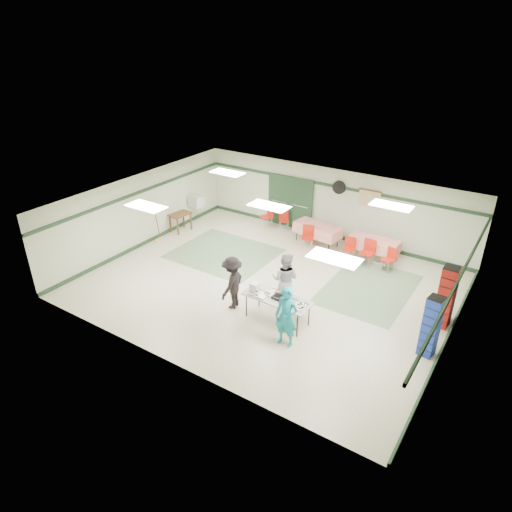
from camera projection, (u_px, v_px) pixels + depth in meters
The scene contains 42 objects.
floor at pixel (268, 284), 14.60m from camera, with size 11.00×11.00×0.00m, color beige.
ceiling at pixel (269, 205), 13.37m from camera, with size 11.00×11.00×0.00m, color white.
wall_back at pixel (331, 203), 17.33m from camera, with size 11.00×11.00×0.00m, color #B6BFA3.
wall_front at pixel (167, 317), 10.64m from camera, with size 11.00×11.00×0.00m, color #B6BFA3.
wall_left at pixel (141, 210), 16.67m from camera, with size 9.00×9.00×0.00m, color #B6BFA3.
wall_right at pixel (457, 300), 11.30m from camera, with size 9.00×9.00×0.00m, color #B6BFA3.
trim_back at pixel (332, 186), 16.99m from camera, with size 11.00×0.06×0.10m, color #1D3521.
baseboard_back at pixel (328, 234), 17.90m from camera, with size 11.00×0.06×0.12m, color #1D3521.
trim_left at pixel (139, 192), 16.33m from camera, with size 9.00×0.06×0.10m, color #1D3521.
baseboard_left at pixel (145, 242), 17.24m from camera, with size 9.00×0.06×0.12m, color #1D3521.
trim_right at pixel (461, 275), 11.00m from camera, with size 9.00×0.06×0.10m, color #1D3521.
baseboard_right at pixel (445, 341), 11.91m from camera, with size 9.00×0.06×0.12m, color #1D3521.
green_patch_a at pixel (224, 253), 16.56m from camera, with size 3.50×3.00×0.01m, color #65805E.
green_patch_b at pixel (368, 289), 14.35m from camera, with size 2.50×3.50×0.01m, color #65805E.
double_door_left at pixel (280, 200), 18.50m from camera, with size 0.90×0.06×2.10m, color gray.
double_door_right at pixel (301, 205), 18.03m from camera, with size 0.90×0.06×2.10m, color gray.
door_frame at pixel (290, 202), 18.25m from camera, with size 2.00×0.03×2.15m, color #1D3521.
wall_fan at pixel (339, 187), 16.82m from camera, with size 0.50×0.50×0.10m, color black.
scroll_banner at pixel (369, 199), 16.33m from camera, with size 0.80×0.02×0.60m, color tan.
serving_table at pixel (277, 299), 12.51m from camera, with size 1.95×0.85×0.76m.
sheet_tray_right at pixel (295, 305), 12.15m from camera, with size 0.61×0.46×0.02m, color silver.
sheet_tray_mid at pixel (277, 295), 12.61m from camera, with size 0.58×0.44×0.02m, color silver.
sheet_tray_left at pixel (259, 294), 12.65m from camera, with size 0.53×0.40×0.02m, color silver.
baking_pan at pixel (281, 298), 12.40m from camera, with size 0.46×0.29×0.08m, color black.
foam_box_stack at pixel (255, 286), 12.81m from camera, with size 0.24×0.22×0.22m, color white.
volunteer_teal at pixel (286, 317), 11.53m from camera, with size 0.62×0.41×1.70m, color teal.
volunteer_grey at pixel (285, 280), 13.20m from camera, with size 0.82×0.64×1.69m, color #98979D.
volunteer_dark at pixel (232, 283), 13.11m from camera, with size 1.04×0.60×1.62m, color black.
dining_table_a at pixel (374, 244), 15.98m from camera, with size 1.74×0.83×0.77m.
dining_table_b at pixel (317, 230), 17.05m from camera, with size 1.86×1.05×0.77m.
chair_a at pixel (369, 250), 15.55m from camera, with size 0.46×0.46×0.93m.
chair_b at pixel (350, 246), 15.90m from camera, with size 0.44×0.44×0.84m.
chair_c at pixel (390, 257), 15.20m from camera, with size 0.50×0.50×0.83m.
chair_d at pixel (308, 235), 16.68m from camera, with size 0.54×0.54×0.90m.
chair_loose_a at pixel (284, 218), 18.27m from camera, with size 0.53×0.53×0.81m.
chair_loose_b at pixel (268, 214), 18.41m from camera, with size 0.57×0.57×0.93m.
crate_stack_blue_a at pixel (446, 300), 12.57m from camera, with size 0.40×0.40×1.30m, color #1A3C9C.
crate_stack_red at pixel (446, 297), 12.24m from camera, with size 0.40×0.40×1.82m, color maroon.
crate_stack_blue_b at pixel (431, 327), 11.17m from camera, with size 0.37×0.37×1.67m, color #1A3C9C.
printer_table at pixel (180, 216), 18.07m from camera, with size 0.64×0.90×0.74m.
office_printer at pixel (196, 201), 18.67m from camera, with size 0.53×0.47×0.42m, color #B6B6B1.
broom at pixel (157, 223), 17.16m from camera, with size 0.03×0.03×1.46m, color brown.
Camera 1 is at (6.57, -10.72, 7.49)m, focal length 32.00 mm.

